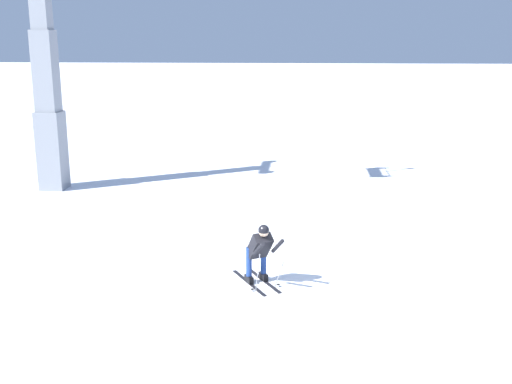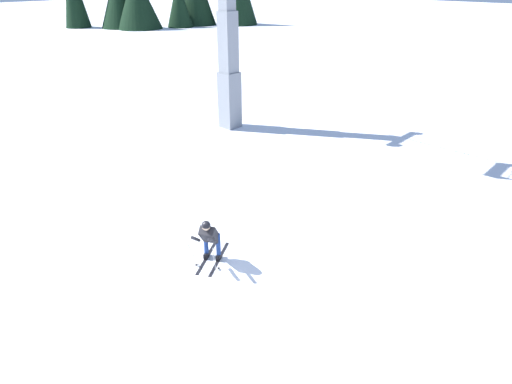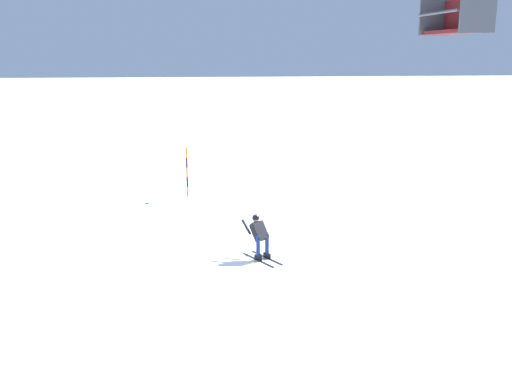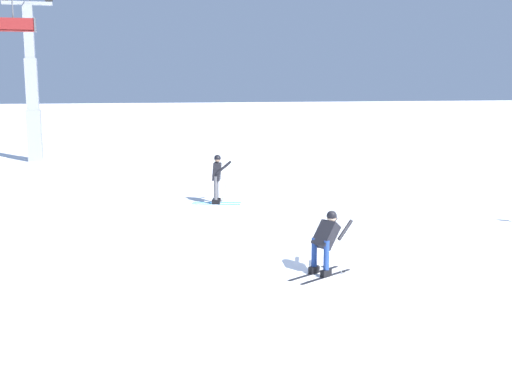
{
  "view_description": "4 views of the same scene",
  "coord_description": "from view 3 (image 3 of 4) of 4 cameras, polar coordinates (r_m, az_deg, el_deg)",
  "views": [
    {
      "loc": [
        0.62,
        -11.95,
        5.38
      ],
      "look_at": [
        -0.48,
        1.99,
        1.9
      ],
      "focal_mm": 43.4,
      "sensor_mm": 36.0,
      "label": 1
    },
    {
      "loc": [
        7.33,
        -5.2,
        7.27
      ],
      "look_at": [
        -1.14,
        3.74,
        0.91
      ],
      "focal_mm": 29.9,
      "sensor_mm": 36.0,
      "label": 2
    },
    {
      "loc": [
        1.78,
        19.24,
        6.75
      ],
      "look_at": [
        0.04,
        3.28,
        2.81
      ],
      "focal_mm": 40.93,
      "sensor_mm": 36.0,
      "label": 3
    },
    {
      "loc": [
        -13.95,
        5.92,
        4.35
      ],
      "look_at": [
        -0.08,
        2.61,
        1.94
      ],
      "focal_mm": 45.38,
      "sensor_mm": 36.0,
      "label": 4
    }
  ],
  "objects": [
    {
      "name": "skier_carving_main",
      "position": [
        19.28,
        0.29,
        -4.06
      ],
      "size": [
        1.36,
        1.78,
        1.61
      ],
      "color": "black",
      "rests_on": "ground_plane"
    },
    {
      "name": "trail_marker_pole",
      "position": [
        27.41,
        -6.77,
        2.1
      ],
      "size": [
        0.07,
        0.28,
        2.33
      ],
      "color": "orange",
      "rests_on": "ground_plane"
    },
    {
      "name": "chairlift_seat_nearest",
      "position": [
        10.65,
        19.19,
        16.1
      ],
      "size": [
        0.61,
        1.67,
        1.99
      ],
      "color": "black"
    },
    {
      "name": "ground_plane",
      "position": [
        20.47,
        -0.89,
        -5.49
      ],
      "size": [
        260.0,
        260.0,
        0.0
      ],
      "primitive_type": "plane",
      "color": "white"
    }
  ]
}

